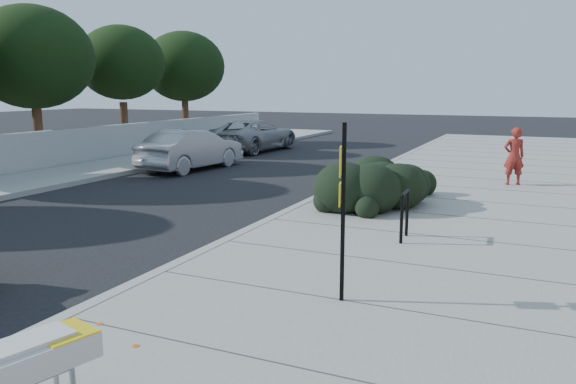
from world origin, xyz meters
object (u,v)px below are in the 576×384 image
object	(u,v)px
wagon_silver	(192,150)
suv_silver	(254,135)
pedestrian	(514,156)
sign_post	(342,201)
bike_rack	(405,211)

from	to	relation	value
wagon_silver	suv_silver	bearing A→B (deg)	-77.09
pedestrian	sign_post	bearing A→B (deg)	59.23
bike_rack	suv_silver	distance (m)	17.59
suv_silver	pedestrian	xyz separation A→B (m)	(12.22, -6.39, 0.25)
suv_silver	bike_rack	bearing A→B (deg)	130.22
sign_post	pedestrian	world-z (taller)	sign_post
wagon_silver	pedestrian	distance (m)	11.29
sign_post	wagon_silver	size ratio (longest dim) A/B	0.53
bike_rack	wagon_silver	distance (m)	12.08
bike_rack	pedestrian	world-z (taller)	pedestrian
wagon_silver	pedestrian	bearing A→B (deg)	-172.85
bike_rack	sign_post	world-z (taller)	sign_post
wagon_silver	pedestrian	size ratio (longest dim) A/B	2.65
bike_rack	suv_silver	bearing A→B (deg)	124.56
sign_post	wagon_silver	world-z (taller)	sign_post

